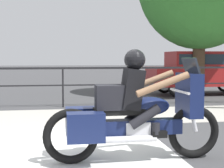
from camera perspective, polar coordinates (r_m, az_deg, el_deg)
name	(u,v)px	position (r m, az deg, el deg)	size (l,w,h in m)	color
ground_plane	(70,157)	(5.06, -6.95, -12.01)	(120.00, 120.00, 0.00)	#424244
sidewalk_band	(65,117)	(8.37, -7.89, -5.42)	(44.00, 2.40, 0.01)	#B7B2A8
crosswalk_band	(78,161)	(4.87, -5.74, -12.60)	(2.93, 6.00, 0.01)	silver
fence_railing	(63,76)	(9.94, -8.18, 1.37)	(36.00, 0.05, 1.16)	black
motorcycle	(133,112)	(4.72, 3.49, -4.66)	(2.49, 0.76, 1.54)	black
parked_car	(201,70)	(13.68, 14.60, 2.25)	(4.21, 1.64, 1.66)	maroon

